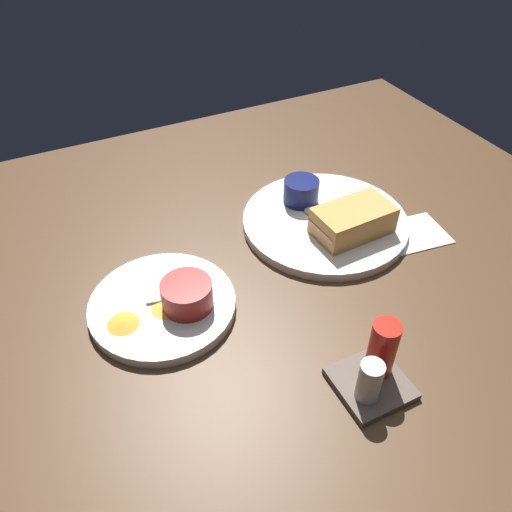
# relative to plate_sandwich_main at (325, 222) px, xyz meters

# --- Properties ---
(ground_plane) EXTENTS (1.10, 1.10, 0.03)m
(ground_plane) POSITION_rel_plate_sandwich_main_xyz_m (0.06, 0.07, -0.02)
(ground_plane) COLOR #4C331E
(plate_sandwich_main) EXTENTS (0.29, 0.29, 0.02)m
(plate_sandwich_main) POSITION_rel_plate_sandwich_main_xyz_m (0.00, 0.00, 0.00)
(plate_sandwich_main) COLOR silver
(plate_sandwich_main) RESTS_ON ground_plane
(sandwich_half_near) EXTENTS (0.14, 0.08, 0.05)m
(sandwich_half_near) POSITION_rel_plate_sandwich_main_xyz_m (-0.02, 0.05, 0.03)
(sandwich_half_near) COLOR tan
(sandwich_half_near) RESTS_ON plate_sandwich_main
(ramekin_dark_sauce) EXTENTS (0.06, 0.06, 0.04)m
(ramekin_dark_sauce) POSITION_rel_plate_sandwich_main_xyz_m (0.01, -0.06, 0.03)
(ramekin_dark_sauce) COLOR #0C144C
(ramekin_dark_sauce) RESTS_ON plate_sandwich_main
(spoon_by_dark_ramekin) EXTENTS (0.02, 0.10, 0.01)m
(spoon_by_dark_ramekin) POSITION_rel_plate_sandwich_main_xyz_m (0.01, -0.01, 0.01)
(spoon_by_dark_ramekin) COLOR silver
(spoon_by_dark_ramekin) RESTS_ON plate_sandwich_main
(plate_chips_companion) EXTENTS (0.22, 0.22, 0.02)m
(plate_chips_companion) POSITION_rel_plate_sandwich_main_xyz_m (0.32, 0.06, 0.00)
(plate_chips_companion) COLOR silver
(plate_chips_companion) RESTS_ON ground_plane
(ramekin_light_gravy) EXTENTS (0.07, 0.07, 0.04)m
(ramekin_light_gravy) POSITION_rel_plate_sandwich_main_xyz_m (0.29, 0.09, 0.03)
(ramekin_light_gravy) COLOR maroon
(ramekin_light_gravy) RESTS_ON plate_chips_companion
(spoon_by_gravy_ramekin) EXTENTS (0.10, 0.04, 0.01)m
(spoon_by_gravy_ramekin) POSITION_rel_plate_sandwich_main_xyz_m (0.28, 0.07, 0.01)
(spoon_by_gravy_ramekin) COLOR silver
(spoon_by_gravy_ramekin) RESTS_ON plate_chips_companion
(plantain_chip_scatter) EXTENTS (0.16, 0.10, 0.01)m
(plantain_chip_scatter) POSITION_rel_plate_sandwich_main_xyz_m (0.31, 0.08, 0.01)
(plantain_chip_scatter) COLOR gold
(plantain_chip_scatter) RESTS_ON plate_chips_companion
(condiment_caddy) EXTENTS (0.09, 0.09, 0.10)m
(condiment_caddy) POSITION_rel_plate_sandwich_main_xyz_m (0.12, 0.31, 0.03)
(condiment_caddy) COLOR brown
(condiment_caddy) RESTS_ON ground_plane
(paper_napkin_folded) EXTENTS (0.12, 0.10, 0.00)m
(paper_napkin_folded) POSITION_rel_plate_sandwich_main_xyz_m (-0.13, 0.09, -0.01)
(paper_napkin_folded) COLOR white
(paper_napkin_folded) RESTS_ON ground_plane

